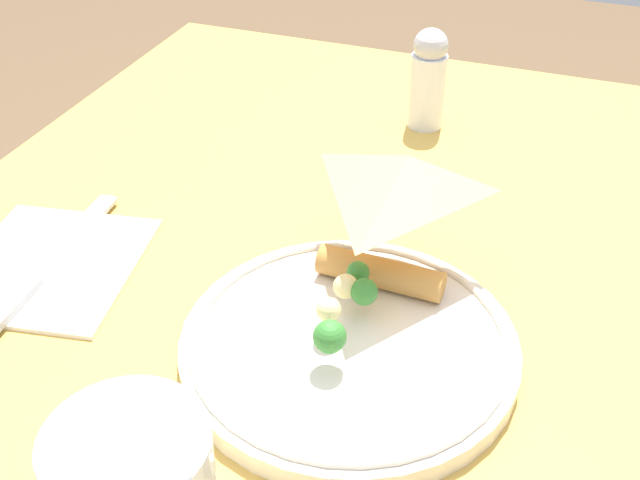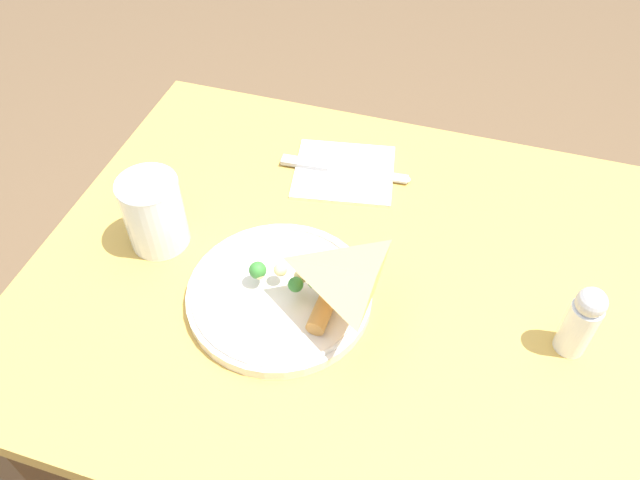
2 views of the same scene
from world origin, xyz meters
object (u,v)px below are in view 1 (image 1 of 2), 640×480
dining_table (311,371)px  napkin_folded (51,266)px  butter_knife (42,269)px  plate_pizza (351,338)px  salt_shaker (428,78)px

dining_table → napkin_folded: (-0.08, 0.20, 0.13)m
dining_table → butter_knife: 0.26m
plate_pizza → dining_table: bearing=35.5°
napkin_folded → butter_knife: bearing=-176.0°
dining_table → plate_pizza: 0.19m
dining_table → napkin_folded: size_ratio=5.13×
napkin_folded → butter_knife: (-0.01, -0.00, 0.00)m
plate_pizza → butter_knife: bearing=90.2°
butter_knife → salt_shaker: salt_shaker is taller
napkin_folded → salt_shaker: 0.43m
plate_pizza → napkin_folded: (0.01, 0.27, -0.01)m
plate_pizza → salt_shaker: (0.37, 0.04, 0.04)m
dining_table → butter_knife: butter_knife is taller
butter_knife → salt_shaker: bearing=-36.0°
plate_pizza → butter_knife: (-0.00, 0.27, -0.01)m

